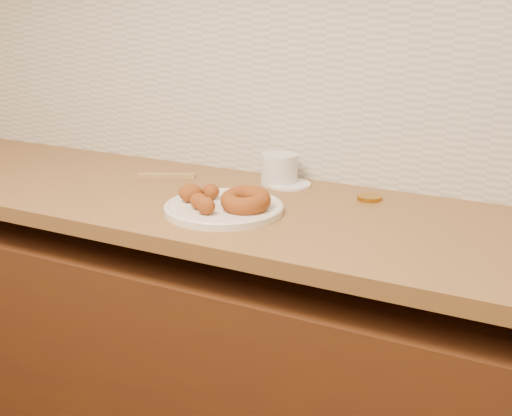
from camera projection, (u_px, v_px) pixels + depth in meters
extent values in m
cube|color=tan|center=(370.00, 19.00, 1.68)|extent=(4.00, 0.02, 2.70)
cube|color=#4D280E|center=(314.00, 396.00, 1.72)|extent=(3.60, 0.60, 0.77)
cube|color=brown|center=(111.00, 188.00, 1.85)|extent=(2.30, 0.62, 0.04)
cube|color=beige|center=(365.00, 78.00, 1.72)|extent=(3.60, 0.02, 0.60)
cylinder|color=silver|center=(224.00, 208.00, 1.58)|extent=(0.29, 0.29, 0.02)
torus|color=#8D400D|center=(245.00, 200.00, 1.55)|extent=(0.16, 0.16, 0.06)
ellipsoid|color=#8D400D|center=(211.00, 191.00, 1.62)|extent=(0.06, 0.05, 0.04)
ellipsoid|color=#8D400D|center=(190.00, 193.00, 1.60)|extent=(0.08, 0.08, 0.05)
ellipsoid|color=#8D400D|center=(199.00, 201.00, 1.54)|extent=(0.06, 0.06, 0.04)
ellipsoid|color=#8D400D|center=(206.00, 206.00, 1.50)|extent=(0.05, 0.04, 0.04)
cylinder|color=silver|center=(279.00, 169.00, 1.81)|extent=(0.11, 0.11, 0.09)
cylinder|color=white|center=(289.00, 184.00, 1.81)|extent=(0.15, 0.15, 0.01)
cylinder|color=#A9751F|center=(369.00, 198.00, 1.68)|extent=(0.08, 0.08, 0.01)
cube|color=#9F7E49|center=(166.00, 176.00, 1.88)|extent=(0.16, 0.09, 0.01)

